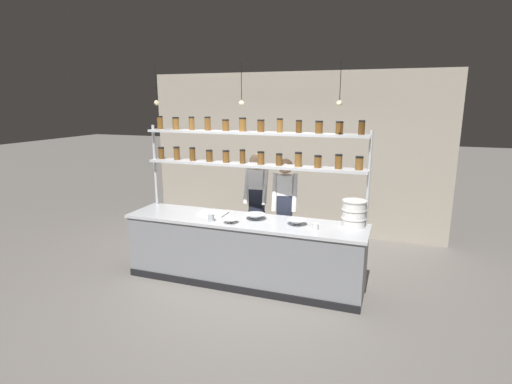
{
  "coord_description": "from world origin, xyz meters",
  "views": [
    {
      "loc": [
        1.94,
        -4.89,
        2.52
      ],
      "look_at": [
        0.11,
        0.2,
        1.27
      ],
      "focal_mm": 28.0,
      "sensor_mm": 36.0,
      "label": 1
    }
  ],
  "objects_px": {
    "container_stack": "(354,213)",
    "serving_cup_by_board": "(211,218)",
    "chef_center": "(285,207)",
    "cutting_board": "(213,213)",
    "prep_bowl_near_left": "(255,217)",
    "serving_cup_front": "(316,226)",
    "prep_bowl_center_back": "(297,222)",
    "spice_shelf_unit": "(252,151)",
    "prep_bowl_center_front": "(230,221)",
    "chef_left": "(257,200)"
  },
  "relations": [
    {
      "from": "spice_shelf_unit",
      "to": "cutting_board",
      "type": "bearing_deg",
      "value": -155.26
    },
    {
      "from": "chef_center",
      "to": "container_stack",
      "type": "distance_m",
      "value": 1.09
    },
    {
      "from": "container_stack",
      "to": "serving_cup_by_board",
      "type": "distance_m",
      "value": 1.89
    },
    {
      "from": "prep_bowl_near_left",
      "to": "cutting_board",
      "type": "bearing_deg",
      "value": 177.17
    },
    {
      "from": "spice_shelf_unit",
      "to": "cutting_board",
      "type": "relative_size",
      "value": 8.12
    },
    {
      "from": "chef_center",
      "to": "prep_bowl_near_left",
      "type": "xyz_separation_m",
      "value": [
        -0.28,
        -0.49,
        -0.03
      ]
    },
    {
      "from": "chef_center",
      "to": "serving_cup_by_board",
      "type": "relative_size",
      "value": 17.04
    },
    {
      "from": "chef_left",
      "to": "container_stack",
      "type": "xyz_separation_m",
      "value": [
        1.53,
        -0.54,
        0.09
      ]
    },
    {
      "from": "chef_left",
      "to": "container_stack",
      "type": "height_order",
      "value": "chef_left"
    },
    {
      "from": "cutting_board",
      "to": "spice_shelf_unit",
      "type": "bearing_deg",
      "value": 24.74
    },
    {
      "from": "chef_left",
      "to": "container_stack",
      "type": "distance_m",
      "value": 1.62
    },
    {
      "from": "chef_center",
      "to": "cutting_board",
      "type": "xyz_separation_m",
      "value": [
        -0.94,
        -0.46,
        -0.06
      ]
    },
    {
      "from": "chef_left",
      "to": "prep_bowl_center_front",
      "type": "relative_size",
      "value": 8.43
    },
    {
      "from": "chef_left",
      "to": "serving_cup_front",
      "type": "relative_size",
      "value": 20.96
    },
    {
      "from": "container_stack",
      "to": "cutting_board",
      "type": "xyz_separation_m",
      "value": [
        -1.97,
        -0.12,
        -0.16
      ]
    },
    {
      "from": "serving_cup_front",
      "to": "cutting_board",
      "type": "bearing_deg",
      "value": 173.17
    },
    {
      "from": "prep_bowl_near_left",
      "to": "prep_bowl_center_front",
      "type": "xyz_separation_m",
      "value": [
        -0.26,
        -0.27,
        -0.01
      ]
    },
    {
      "from": "chef_left",
      "to": "chef_center",
      "type": "bearing_deg",
      "value": -27.77
    },
    {
      "from": "spice_shelf_unit",
      "to": "prep_bowl_center_front",
      "type": "height_order",
      "value": "spice_shelf_unit"
    },
    {
      "from": "chef_left",
      "to": "serving_cup_by_board",
      "type": "height_order",
      "value": "chef_left"
    },
    {
      "from": "prep_bowl_center_back",
      "to": "serving_cup_by_board",
      "type": "bearing_deg",
      "value": -168.36
    },
    {
      "from": "prep_bowl_near_left",
      "to": "serving_cup_front",
      "type": "relative_size",
      "value": 3.43
    },
    {
      "from": "chef_center",
      "to": "spice_shelf_unit",
      "type": "bearing_deg",
      "value": -163.65
    },
    {
      "from": "spice_shelf_unit",
      "to": "cutting_board",
      "type": "height_order",
      "value": "spice_shelf_unit"
    },
    {
      "from": "chef_center",
      "to": "container_stack",
      "type": "relative_size",
      "value": 4.96
    },
    {
      "from": "container_stack",
      "to": "serving_cup_by_board",
      "type": "xyz_separation_m",
      "value": [
        -1.84,
        -0.43,
        -0.12
      ]
    },
    {
      "from": "prep_bowl_center_back",
      "to": "serving_cup_by_board",
      "type": "relative_size",
      "value": 2.64
    },
    {
      "from": "chef_center",
      "to": "prep_bowl_center_front",
      "type": "height_order",
      "value": "chef_center"
    },
    {
      "from": "prep_bowl_near_left",
      "to": "chef_center",
      "type": "bearing_deg",
      "value": 60.33
    },
    {
      "from": "serving_cup_by_board",
      "to": "cutting_board",
      "type": "bearing_deg",
      "value": 112.47
    },
    {
      "from": "container_stack",
      "to": "prep_bowl_center_back",
      "type": "distance_m",
      "value": 0.75
    },
    {
      "from": "cutting_board",
      "to": "prep_bowl_near_left",
      "type": "xyz_separation_m",
      "value": [
        0.66,
        -0.03,
        0.03
      ]
    },
    {
      "from": "prep_bowl_center_back",
      "to": "serving_cup_front",
      "type": "relative_size",
      "value": 3.21
    },
    {
      "from": "serving_cup_by_board",
      "to": "container_stack",
      "type": "bearing_deg",
      "value": 13.05
    },
    {
      "from": "prep_bowl_center_front",
      "to": "prep_bowl_center_back",
      "type": "relative_size",
      "value": 0.78
    },
    {
      "from": "prep_bowl_near_left",
      "to": "serving_cup_front",
      "type": "distance_m",
      "value": 0.88
    },
    {
      "from": "spice_shelf_unit",
      "to": "prep_bowl_near_left",
      "type": "xyz_separation_m",
      "value": [
        0.15,
        -0.27,
        -0.87
      ]
    },
    {
      "from": "prep_bowl_near_left",
      "to": "prep_bowl_center_back",
      "type": "distance_m",
      "value": 0.6
    },
    {
      "from": "cutting_board",
      "to": "prep_bowl_near_left",
      "type": "distance_m",
      "value": 0.66
    },
    {
      "from": "container_stack",
      "to": "prep_bowl_near_left",
      "type": "relative_size",
      "value": 1.22
    },
    {
      "from": "spice_shelf_unit",
      "to": "cutting_board",
      "type": "xyz_separation_m",
      "value": [
        -0.52,
        -0.24,
        -0.89
      ]
    },
    {
      "from": "chef_left",
      "to": "prep_bowl_center_back",
      "type": "xyz_separation_m",
      "value": [
        0.82,
        -0.73,
        -0.05
      ]
    },
    {
      "from": "serving_cup_front",
      "to": "prep_bowl_center_back",
      "type": "bearing_deg",
      "value": 158.86
    },
    {
      "from": "prep_bowl_near_left",
      "to": "serving_cup_by_board",
      "type": "xyz_separation_m",
      "value": [
        -0.53,
        -0.28,
        0.01
      ]
    },
    {
      "from": "container_stack",
      "to": "prep_bowl_near_left",
      "type": "bearing_deg",
      "value": -173.53
    },
    {
      "from": "spice_shelf_unit",
      "to": "container_stack",
      "type": "relative_size",
      "value": 9.41
    },
    {
      "from": "prep_bowl_center_front",
      "to": "serving_cup_front",
      "type": "height_order",
      "value": "serving_cup_front"
    },
    {
      "from": "prep_bowl_center_front",
      "to": "serving_cup_by_board",
      "type": "xyz_separation_m",
      "value": [
        -0.28,
        -0.01,
        0.02
      ]
    },
    {
      "from": "container_stack",
      "to": "cutting_board",
      "type": "distance_m",
      "value": 1.98
    },
    {
      "from": "chef_left",
      "to": "serving_cup_by_board",
      "type": "relative_size",
      "value": 17.28
    }
  ]
}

